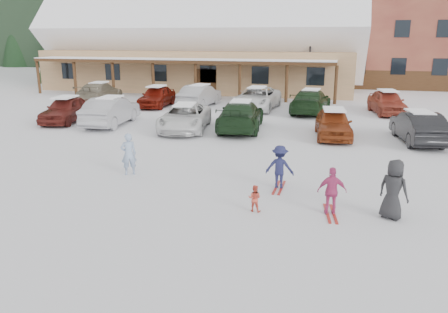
% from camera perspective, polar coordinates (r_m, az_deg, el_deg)
% --- Properties ---
extents(ground, '(160.00, 160.00, 0.00)m').
position_cam_1_polar(ground, '(13.80, -2.26, -4.99)').
color(ground, white).
rests_on(ground, ground).
extents(day_lodge, '(29.12, 12.50, 10.38)m').
position_cam_1_polar(day_lodge, '(42.32, -3.08, 14.18)').
color(day_lodge, tan).
rests_on(day_lodge, ground).
extents(lamp_post, '(0.50, 0.25, 6.87)m').
position_cam_1_polar(lamp_post, '(37.15, 11.19, 13.61)').
color(lamp_post, black).
rests_on(lamp_post, ground).
extents(conifer_0, '(4.40, 4.40, 10.20)m').
position_cam_1_polar(conifer_0, '(51.80, -21.29, 15.34)').
color(conifer_0, black).
rests_on(conifer_0, ground).
extents(conifer_2, '(5.28, 5.28, 12.24)m').
position_cam_1_polar(conifer_2, '(64.05, -18.00, 16.46)').
color(conifer_2, black).
rests_on(conifer_2, ground).
extents(conifer_3, '(3.96, 3.96, 9.18)m').
position_cam_1_polar(conifer_3, '(56.42, 17.47, 15.00)').
color(conifer_3, black).
rests_on(conifer_3, ground).
extents(adult_skier, '(0.66, 0.61, 1.52)m').
position_cam_1_polar(adult_skier, '(15.93, -12.35, 0.32)').
color(adult_skier, '#8BA2C3').
rests_on(adult_skier, ground).
extents(toddler_red, '(0.40, 0.32, 0.78)m').
position_cam_1_polar(toddler_red, '(12.42, 4.01, -5.46)').
color(toddler_red, '#D54E3A').
rests_on(toddler_red, ground).
extents(child_navy, '(0.94, 0.55, 1.44)m').
position_cam_1_polar(child_navy, '(14.27, 7.28, -1.37)').
color(child_navy, '#1B1D45').
rests_on(child_navy, ground).
extents(skis_child_navy, '(0.23, 1.40, 0.03)m').
position_cam_1_polar(skis_child_navy, '(14.49, 7.19, -4.04)').
color(skis_child_navy, maroon).
rests_on(skis_child_navy, ground).
extents(child_magenta, '(0.84, 0.44, 1.36)m').
position_cam_1_polar(child_magenta, '(12.45, 13.92, -4.40)').
color(child_magenta, '#C23B76').
rests_on(child_magenta, ground).
extents(skis_child_magenta, '(0.39, 1.41, 0.03)m').
position_cam_1_polar(skis_child_magenta, '(12.69, 13.73, -7.24)').
color(skis_child_magenta, maroon).
rests_on(skis_child_magenta, ground).
extents(bystander_dark, '(0.97, 0.88, 1.67)m').
position_cam_1_polar(bystander_dark, '(12.62, 21.26, -4.03)').
color(bystander_dark, '#242426').
rests_on(bystander_dark, ground).
extents(parked_car_0, '(2.30, 4.49, 1.46)m').
position_cam_1_polar(parked_car_0, '(27.02, -19.94, 5.78)').
color(parked_car_0, maroon).
rests_on(parked_car_0, ground).
extents(parked_car_1, '(2.06, 4.90, 1.57)m').
position_cam_1_polar(parked_car_1, '(25.34, -14.55, 5.76)').
color(parked_car_1, '#9F9FA4').
rests_on(parked_car_1, ground).
extents(parked_car_2, '(3.07, 5.29, 1.39)m').
position_cam_1_polar(parked_car_2, '(23.24, -5.12, 5.13)').
color(parked_car_2, white).
rests_on(parked_car_2, ground).
extents(parked_car_3, '(2.69, 5.51, 1.54)m').
position_cam_1_polar(parked_car_3, '(23.22, 2.21, 5.36)').
color(parked_car_3, '#193119').
rests_on(parked_car_3, ground).
extents(parked_car_4, '(2.05, 4.26, 1.40)m').
position_cam_1_polar(parked_car_4, '(22.13, 14.08, 4.23)').
color(parked_car_4, '#8D3B18').
rests_on(parked_car_4, ground).
extents(parked_car_5, '(2.15, 4.59, 1.45)m').
position_cam_1_polar(parked_car_5, '(22.38, 24.00, 3.55)').
color(parked_car_5, black).
rests_on(parked_car_5, ground).
extents(parked_car_7, '(2.88, 5.49, 1.52)m').
position_cam_1_polar(parked_car_7, '(34.42, -15.94, 8.04)').
color(parked_car_7, gray).
rests_on(parked_car_7, ground).
extents(parked_car_8, '(1.93, 4.39, 1.47)m').
position_cam_1_polar(parked_car_8, '(31.49, -8.78, 7.77)').
color(parked_car_8, maroon).
rests_on(parked_car_8, ground).
extents(parked_car_9, '(2.00, 4.77, 1.53)m').
position_cam_1_polar(parked_car_9, '(31.35, -3.17, 7.95)').
color(parked_car_9, '#9B9B9F').
rests_on(parked_car_9, ground).
extents(parked_car_10, '(2.85, 5.64, 1.53)m').
position_cam_1_polar(parked_car_10, '(29.98, 4.30, 7.58)').
color(parked_car_10, white).
rests_on(parked_car_10, ground).
extents(parked_car_11, '(2.57, 5.42, 1.53)m').
position_cam_1_polar(parked_car_11, '(29.06, 11.26, 7.09)').
color(parked_car_11, '#1B361A').
rests_on(parked_car_11, ground).
extents(parked_car_12, '(2.50, 4.65, 1.50)m').
position_cam_1_polar(parked_car_12, '(30.09, 20.52, 6.66)').
color(parked_car_12, '#A6412E').
rests_on(parked_car_12, ground).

